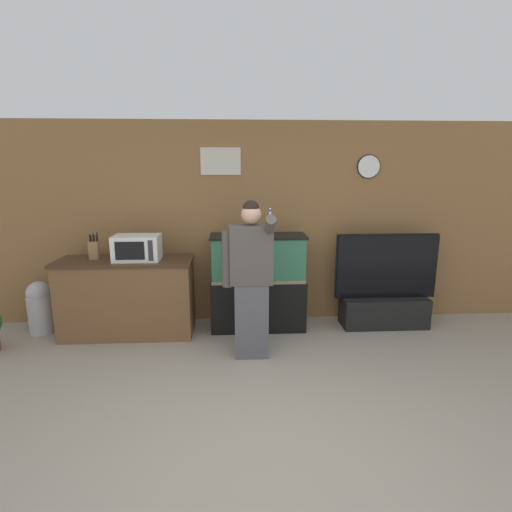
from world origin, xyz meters
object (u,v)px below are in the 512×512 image
Objects in this scene: tv_on_stand at (384,300)px; trash_bin at (41,306)px; counter_island at (127,297)px; knife_block at (94,250)px; microwave at (137,248)px; person_standing at (250,278)px; aquarium_on_stand at (258,282)px.

tv_on_stand reaches higher than trash_bin.
counter_island is 5.07× the size of knife_block.
microwave is at bearing -7.58° from trash_bin.
tv_on_stand is at bearing 23.57° from person_standing.
knife_block is 1.98m from person_standing.
person_standing is at bearing -17.08° from trash_bin.
person_standing reaches higher than microwave.
knife_block is at bearing -6.92° from trash_bin.
microwave is (0.16, -0.04, 0.62)m from counter_island.
tv_on_stand is at bearing 1.04° from knife_block.
tv_on_stand is at bearing -0.34° from trash_bin.
tv_on_stand is (1.64, -0.01, -0.25)m from aquarium_on_stand.
trash_bin is at bearing 162.92° from person_standing.
knife_block is 2.02m from aquarium_on_stand.
trash_bin is at bearing 179.71° from aquarium_on_stand.
microwave is at bearing -177.32° from tv_on_stand.
microwave reaches higher than counter_island.
tv_on_stand is at bearing -0.42° from aquarium_on_stand.
aquarium_on_stand is 1.85× the size of trash_bin.
microwave is at bearing 154.52° from person_standing.
person_standing is at bearing -20.95° from knife_block.
counter_island is at bearing 155.89° from person_standing.
microwave is 0.31× the size of person_standing.
counter_island is 2.45× the size of trash_bin.
counter_island is at bearing 167.77° from microwave.
counter_island is 1.32× the size of aquarium_on_stand.
person_standing is (1.31, -0.63, -0.21)m from microwave.
knife_block is (-0.36, 0.04, 0.59)m from counter_island.
counter_island is 0.69m from knife_block.
tv_on_stand is (3.60, 0.07, -0.72)m from knife_block.
trash_bin is (-4.35, 0.03, -0.02)m from tv_on_stand.
trash_bin is (-0.75, 0.09, -0.73)m from knife_block.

